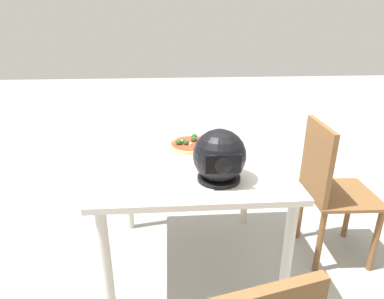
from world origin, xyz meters
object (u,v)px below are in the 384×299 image
Objects in this scene: pizza at (192,144)px; motorcycle_helmet at (219,157)px; dining_table at (192,172)px; chair_side at (328,185)px.

pizza is 0.44m from motorcycle_helmet.
motorcycle_helmet is at bearing 103.32° from pizza.
dining_table is 0.18m from pizza.
motorcycle_helmet is at bearing 24.36° from chair_side.
pizza is 0.31× the size of chair_side.
dining_table is at bearing 86.26° from pizza.
chair_side is at bearing 174.01° from pizza.
dining_table is at bearing 3.93° from chair_side.
pizza is at bearing -93.74° from dining_table.
motorcycle_helmet reaches higher than pizza.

